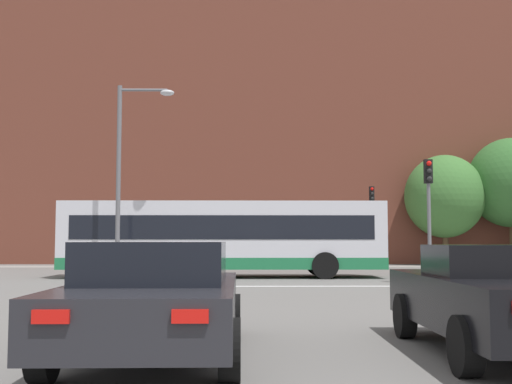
{
  "coord_description": "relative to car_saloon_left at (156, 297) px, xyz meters",
  "views": [
    {
      "loc": [
        -0.82,
        -2.1,
        1.41
      ],
      "look_at": [
        -0.51,
        24.89,
        3.48
      ],
      "focal_mm": 45.0,
      "sensor_mm": 36.0,
      "label": 1
    }
  ],
  "objects": [
    {
      "name": "stop_line_strip",
      "position": [
        1.96,
        12.2,
        -0.72
      ],
      "size": [
        8.55,
        0.3,
        0.01
      ],
      "primitive_type": "cube",
      "color": "silver",
      "rests_on": "ground_plane"
    },
    {
      "name": "far_pavement",
      "position": [
        1.96,
        27.58,
        -0.72
      ],
      "size": [
        69.5,
        2.5,
        0.01
      ],
      "primitive_type": "cube",
      "color": "gray",
      "rests_on": "ground_plane"
    },
    {
      "name": "brick_civic_building",
      "position": [
        5.67,
        37.44,
        10.17
      ],
      "size": [
        46.02,
        12.53,
        27.61
      ],
      "color": "brown",
      "rests_on": "ground_plane"
    },
    {
      "name": "car_saloon_left",
      "position": [
        0.0,
        0.0,
        0.0
      ],
      "size": [
        2.12,
        4.76,
        1.4
      ],
      "rotation": [
        0.0,
        0.0,
        0.01
      ],
      "color": "#232328",
      "rests_on": "ground_plane"
    },
    {
      "name": "car_roadster_right",
      "position": [
        4.32,
        0.14,
        -0.03
      ],
      "size": [
        2.09,
        4.43,
        1.36
      ],
      "rotation": [
        0.0,
        0.0,
        -0.01
      ],
      "color": "black",
      "rests_on": "ground_plane"
    },
    {
      "name": "bus_crossing_lead",
      "position": [
        0.15,
        17.17,
        0.84
      ],
      "size": [
        12.37,
        2.71,
        2.92
      ],
      "rotation": [
        0.0,
        0.0,
        1.57
      ],
      "color": "silver",
      "rests_on": "ground_plane"
    },
    {
      "name": "traffic_light_near_right",
      "position": [
        7.12,
        13.22,
        2.05
      ],
      "size": [
        0.26,
        0.31,
        4.13
      ],
      "color": "slate",
      "rests_on": "ground_plane"
    },
    {
      "name": "traffic_light_far_right",
      "position": [
        7.83,
        26.69,
        2.2
      ],
      "size": [
        0.26,
        0.31,
        4.37
      ],
      "color": "slate",
      "rests_on": "ground_plane"
    },
    {
      "name": "street_lamp_junction",
      "position": [
        -3.13,
        14.67,
        3.53
      ],
      "size": [
        2.02,
        0.36,
        6.95
      ],
      "color": "slate",
      "rests_on": "ground_plane"
    },
    {
      "name": "pedestrian_waiting",
      "position": [
        -5.92,
        28.2,
        0.21
      ],
      "size": [
        0.39,
        0.46,
        1.6
      ],
      "rotation": [
        0.0,
        0.0,
        5.22
      ],
      "color": "black",
      "rests_on": "ground_plane"
    },
    {
      "name": "pedestrian_walking_east",
      "position": [
        -2.01,
        26.82,
        0.25
      ],
      "size": [
        0.4,
        0.24,
        1.67
      ],
      "rotation": [
        0.0,
        0.0,
        6.26
      ],
      "color": "#333851",
      "rests_on": "ground_plane"
    },
    {
      "name": "tree_by_building",
      "position": [
        12.88,
        30.23,
        3.36
      ],
      "size": [
        4.73,
        4.73,
        6.57
      ],
      "color": "#4C3823",
      "rests_on": "ground_plane"
    },
    {
      "name": "tree_distant",
      "position": [
        16.87,
        30.13,
        4.18
      ],
      "size": [
        5.11,
        5.11,
        7.59
      ],
      "color": "#4C3823",
      "rests_on": "ground_plane"
    }
  ]
}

